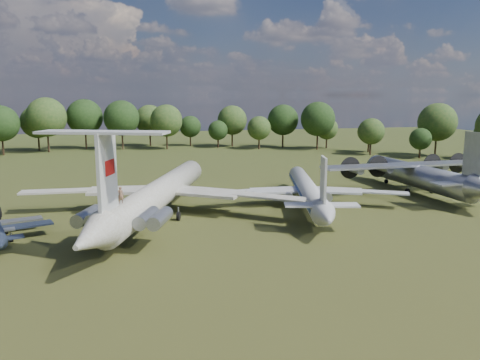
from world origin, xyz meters
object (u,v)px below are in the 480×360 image
object	(u,v)px
il62_airliner	(160,198)
person_on_il62	(121,195)
tu104_jet	(307,194)
an12_transport	(417,179)

from	to	relation	value
il62_airliner	person_on_il62	size ratio (longest dim) A/B	28.88
tu104_jet	person_on_il62	bearing A→B (deg)	-138.69
il62_airliner	tu104_jet	xyz separation A→B (m)	(20.98, 0.09, -0.57)
an12_transport	person_on_il62	size ratio (longest dim) A/B	20.70
il62_airliner	tu104_jet	distance (m)	20.99
il62_airliner	an12_transport	size ratio (longest dim) A/B	1.40
an12_transport	il62_airliner	bearing A→B (deg)	-174.52
il62_airliner	tu104_jet	size ratio (longest dim) A/B	1.32
il62_airliner	an12_transport	distance (m)	42.53
an12_transport	person_on_il62	bearing A→B (deg)	-160.40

